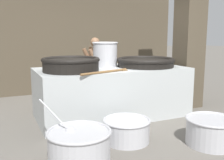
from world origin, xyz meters
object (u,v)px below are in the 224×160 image
object	(u,v)px
prep_bowl_vegetables	(79,145)
prep_bowl_extra	(127,129)
cook	(95,67)
giant_wok_far	(146,62)
prep_bowl_meat	(211,130)
stock_pot	(105,54)
giant_wok_near	(71,64)

from	to	relation	value
prep_bowl_vegetables	prep_bowl_extra	distance (m)	0.94
cook	prep_bowl_extra	distance (m)	2.64
giant_wok_far	prep_bowl_extra	bearing A→B (deg)	-131.17
prep_bowl_meat	giant_wok_far	bearing A→B (deg)	91.18
stock_pot	prep_bowl_meat	bearing A→B (deg)	-70.57
stock_pot	cook	distance (m)	1.02
giant_wok_far	stock_pot	size ratio (longest dim) A/B	2.24
prep_bowl_vegetables	prep_bowl_extra	size ratio (longest dim) A/B	1.31
stock_pot	prep_bowl_vegetables	bearing A→B (deg)	-121.21
prep_bowl_vegetables	prep_bowl_meat	distance (m)	1.98
giant_wok_near	prep_bowl_meat	bearing A→B (deg)	-47.32
prep_bowl_meat	prep_bowl_extra	bearing A→B (deg)	150.20
stock_pot	prep_bowl_extra	world-z (taller)	stock_pot
giant_wok_near	giant_wok_far	distance (m)	1.60
giant_wok_near	giant_wok_far	xyz separation A→B (m)	(1.60, 0.06, -0.04)
giant_wok_far	cook	world-z (taller)	cook
prep_bowl_vegetables	prep_bowl_meat	world-z (taller)	prep_bowl_vegetables
cook	giant_wok_near	bearing A→B (deg)	55.46
cook	prep_bowl_vegetables	distance (m)	3.22
giant_wok_near	stock_pot	bearing A→B (deg)	27.75
giant_wok_near	prep_bowl_meat	world-z (taller)	giant_wok_near
giant_wok_far	stock_pot	bearing A→B (deg)	152.79
giant_wok_near	stock_pot	world-z (taller)	stock_pot
prep_bowl_meat	stock_pot	bearing A→B (deg)	109.43
prep_bowl_meat	prep_bowl_extra	distance (m)	1.26
cook	stock_pot	bearing A→B (deg)	83.30
cook	prep_bowl_meat	xyz separation A→B (m)	(0.66, -3.15, -0.62)
cook	prep_bowl_extra	size ratio (longest dim) A/B	2.13
cook	prep_bowl_vegetables	size ratio (longest dim) A/B	1.62
prep_bowl_vegetables	prep_bowl_extra	bearing A→B (deg)	22.20
stock_pot	prep_bowl_extra	xyz separation A→B (m)	(-0.31, -1.59, -1.05)
giant_wok_far	prep_bowl_meat	size ratio (longest dim) A/B	1.54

